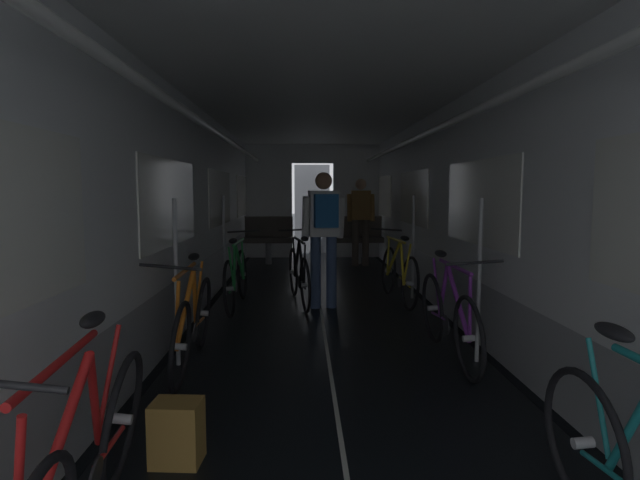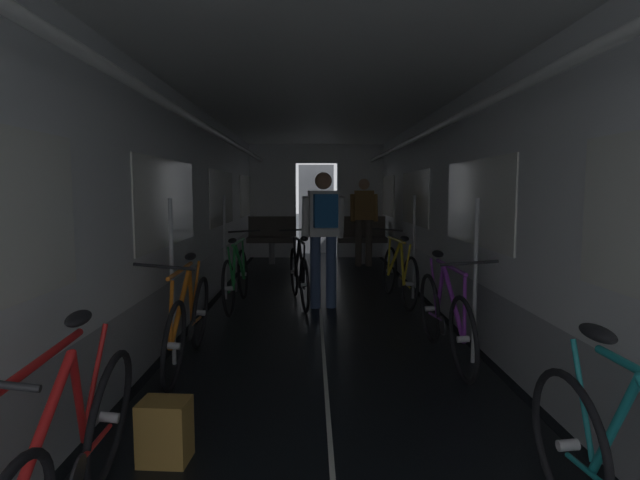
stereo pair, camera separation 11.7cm
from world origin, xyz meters
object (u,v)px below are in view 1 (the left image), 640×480
bicycle_yellow (398,273)px  bicycle_black_in_aisle (299,274)px  bicycle_orange (193,322)px  bicycle_green (236,277)px  person_standing_near_bench (361,216)px  person_cyclist_aisle (324,227)px  bench_seat_far_right (358,235)px  bicycle_red (86,463)px  bench_seat_far_left (268,235)px  bicycle_purple (449,316)px  backpack_on_floor (177,432)px

bicycle_yellow → bicycle_black_in_aisle: size_ratio=1.01×
bicycle_orange → bicycle_yellow: (2.17, 2.43, 0.00)m
bicycle_green → person_standing_near_bench: person_standing_near_bench is taller
bicycle_green → bicycle_yellow: size_ratio=1.00×
bicycle_yellow → person_cyclist_aisle: person_cyclist_aisle is taller
bicycle_black_in_aisle → bicycle_yellow: bearing=2.9°
bench_seat_far_right → bicycle_red: 8.46m
bench_seat_far_left → person_cyclist_aisle: size_ratio=0.58×
bicycle_purple → person_standing_near_bench: person_standing_near_bench is taller
bench_seat_far_right → bicycle_black_in_aisle: bearing=-107.7°
bicycle_yellow → bench_seat_far_left: bearing=118.3°
backpack_on_floor → person_standing_near_bench: bearing=75.9°
backpack_on_floor → bench_seat_far_right: bearing=76.6°
bicycle_orange → bicycle_purple: (2.17, 0.13, 0.00)m
bicycle_yellow → bicycle_black_in_aisle: (-1.31, -0.07, 0.00)m
bicycle_purple → person_cyclist_aisle: 2.29m
bicycle_orange → bicycle_yellow: size_ratio=1.00×
bicycle_green → bicycle_purple: bearing=-44.3°
bicycle_purple → bicycle_red: bearing=-132.5°
bicycle_orange → person_standing_near_bench: bearing=70.2°
bicycle_green → backpack_on_floor: bearing=-87.7°
bicycle_yellow → bicycle_green: bearing=-172.8°
bicycle_red → bicycle_yellow: 5.09m
bench_seat_far_right → bicycle_green: bearing=-116.8°
bench_seat_far_right → person_standing_near_bench: (0.00, -0.38, 0.41)m
bench_seat_far_left → bicycle_red: bicycle_red is taller
bench_seat_far_left → bicycle_orange: 6.04m
bicycle_orange → backpack_on_floor: size_ratio=4.98×
bicycle_purple → bicycle_yellow: bicycle_yellow is taller
bicycle_orange → bicycle_green: 2.17m
bicycle_red → person_standing_near_bench: size_ratio=1.01×
person_cyclist_aisle → backpack_on_floor: person_cyclist_aisle is taller
bicycle_red → bicycle_purple: bearing=47.5°
bench_seat_far_right → person_standing_near_bench: person_standing_near_bench is taller
bicycle_yellow → backpack_on_floor: bicycle_yellow is taller
bench_seat_far_left → bicycle_yellow: bearing=-61.7°
person_cyclist_aisle → bicycle_black_in_aisle: (-0.31, 0.27, -0.63)m
bicycle_red → backpack_on_floor: bearing=74.5°
bench_seat_far_left → bicycle_yellow: 4.09m
bicycle_green → bicycle_black_in_aisle: (0.78, 0.20, 0.00)m
person_cyclist_aisle → bicycle_orange: bearing=-119.2°
bicycle_yellow → backpack_on_floor: (-1.94, -3.94, -0.21)m
bench_seat_far_right → bicycle_red: (-1.99, -8.22, -0.19)m
bench_seat_far_left → person_standing_near_bench: bearing=-11.8°
bicycle_orange → bicycle_black_in_aisle: bearing=70.0°
bench_seat_far_right → backpack_on_floor: size_ratio=2.89×
bicycle_red → backpack_on_floor: bicycle_red is taller
bench_seat_far_right → bicycle_purple: bench_seat_far_right is taller
bench_seat_far_right → bicycle_green: bench_seat_far_right is taller
bicycle_black_in_aisle → person_standing_near_bench: person_standing_near_bench is taller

